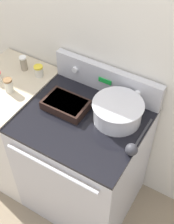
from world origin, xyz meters
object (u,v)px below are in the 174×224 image
object	(u,v)px
mixing_bowl	(118,110)
casserole_dish	(66,104)
ladle	(133,148)
spice_jar_white_cap	(24,63)
spice_jar_yellow_cap	(39,71)
spice_jar_brown_cap	(9,85)

from	to	relation	value
mixing_bowl	casserole_dish	bearing A→B (deg)	-165.68
ladle	spice_jar_white_cap	distance (m)	0.99
casserole_dish	spice_jar_yellow_cap	world-z (taller)	spice_jar_yellow_cap
spice_jar_yellow_cap	spice_jar_brown_cap	world-z (taller)	spice_jar_brown_cap
spice_jar_yellow_cap	mixing_bowl	bearing A→B (deg)	-6.79
mixing_bowl	spice_jar_brown_cap	bearing A→B (deg)	-168.02
spice_jar_brown_cap	spice_jar_white_cap	xyz separation A→B (m)	(-0.06, 0.23, 0.00)
ladle	spice_jar_yellow_cap	world-z (taller)	spice_jar_yellow_cap
casserole_dish	spice_jar_yellow_cap	xyz separation A→B (m)	(-0.32, 0.16, 0.02)
casserole_dish	spice_jar_brown_cap	world-z (taller)	spice_jar_brown_cap
mixing_bowl	spice_jar_brown_cap	xyz separation A→B (m)	(-0.71, -0.15, -0.01)
casserole_dish	spice_jar_brown_cap	distance (m)	0.40
ladle	spice_jar_yellow_cap	xyz separation A→B (m)	(-0.82, 0.25, 0.02)
spice_jar_brown_cap	spice_jar_white_cap	world-z (taller)	spice_jar_white_cap
spice_jar_yellow_cap	spice_jar_white_cap	distance (m)	0.13
mixing_bowl	spice_jar_white_cap	bearing A→B (deg)	174.17
spice_jar_yellow_cap	spice_jar_white_cap	bearing A→B (deg)	178.89
spice_jar_yellow_cap	spice_jar_brown_cap	xyz separation A→B (m)	(-0.07, -0.23, 0.01)
ladle	spice_jar_yellow_cap	size ratio (longest dim) A/B	3.97
ladle	spice_jar_brown_cap	bearing A→B (deg)	178.69
spice_jar_white_cap	ladle	bearing A→B (deg)	-14.64
casserole_dish	ladle	world-z (taller)	ladle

